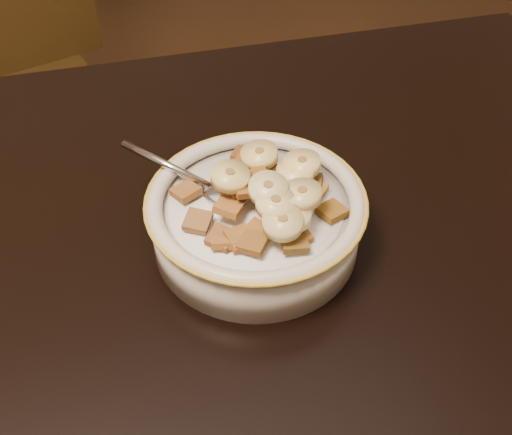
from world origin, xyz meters
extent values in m
cylinder|color=silver|center=(0.28, 0.11, 0.77)|extent=(0.17, 0.17, 0.04)
cylinder|color=white|center=(0.28, 0.11, 0.79)|extent=(0.14, 0.14, 0.00)
ellipsoid|color=silver|center=(0.25, 0.13, 0.80)|extent=(0.05, 0.05, 0.01)
cube|color=brown|center=(0.27, 0.14, 0.81)|extent=(0.03, 0.03, 0.01)
cube|color=#936030|center=(0.26, 0.13, 0.81)|extent=(0.03, 0.03, 0.01)
cube|color=brown|center=(0.25, 0.08, 0.80)|extent=(0.02, 0.03, 0.01)
cube|color=brown|center=(0.29, 0.06, 0.80)|extent=(0.02, 0.02, 0.01)
cube|color=brown|center=(0.29, 0.09, 0.81)|extent=(0.03, 0.03, 0.01)
cube|color=brown|center=(0.22, 0.10, 0.80)|extent=(0.03, 0.03, 0.01)
cube|color=brown|center=(0.26, 0.07, 0.80)|extent=(0.03, 0.03, 0.01)
cube|color=olive|center=(0.32, 0.11, 0.80)|extent=(0.03, 0.03, 0.01)
cube|color=#97561C|center=(0.32, 0.14, 0.80)|extent=(0.02, 0.02, 0.01)
cube|color=olive|center=(0.29, 0.15, 0.80)|extent=(0.02, 0.02, 0.01)
cube|color=brown|center=(0.32, 0.12, 0.80)|extent=(0.03, 0.03, 0.01)
cube|color=brown|center=(0.32, 0.12, 0.80)|extent=(0.03, 0.03, 0.01)
cube|color=brown|center=(0.26, 0.12, 0.81)|extent=(0.03, 0.03, 0.01)
cube|color=#97622E|center=(0.27, 0.11, 0.82)|extent=(0.02, 0.02, 0.01)
cube|color=brown|center=(0.33, 0.09, 0.80)|extent=(0.03, 0.03, 0.01)
cube|color=brown|center=(0.28, 0.12, 0.82)|extent=(0.03, 0.02, 0.01)
cube|color=brown|center=(0.27, 0.15, 0.81)|extent=(0.03, 0.03, 0.01)
cube|color=#9B5E2B|center=(0.27, 0.12, 0.81)|extent=(0.02, 0.02, 0.01)
cube|color=brown|center=(0.28, 0.17, 0.80)|extent=(0.03, 0.03, 0.01)
cube|color=#986534|center=(0.29, 0.11, 0.81)|extent=(0.03, 0.03, 0.01)
cube|color=#9C5A2F|center=(0.25, 0.10, 0.81)|extent=(0.03, 0.03, 0.01)
cube|color=brown|center=(0.28, 0.12, 0.82)|extent=(0.02, 0.02, 0.01)
cube|color=brown|center=(0.24, 0.08, 0.80)|extent=(0.03, 0.03, 0.01)
cube|color=brown|center=(0.29, 0.07, 0.80)|extent=(0.03, 0.03, 0.01)
cube|color=brown|center=(0.24, 0.08, 0.80)|extent=(0.02, 0.02, 0.01)
cube|color=brown|center=(0.28, 0.13, 0.81)|extent=(0.02, 0.02, 0.01)
cube|color=brown|center=(0.27, 0.08, 0.80)|extent=(0.03, 0.03, 0.01)
cube|color=#9C602D|center=(0.22, 0.14, 0.80)|extent=(0.03, 0.03, 0.01)
cylinder|color=#FBEFA1|center=(0.29, 0.08, 0.81)|extent=(0.04, 0.04, 0.02)
cylinder|color=#E1BF75|center=(0.29, 0.15, 0.82)|extent=(0.04, 0.04, 0.01)
cylinder|color=#D9C784|center=(0.28, 0.07, 0.82)|extent=(0.03, 0.03, 0.01)
cylinder|color=#E9D27C|center=(0.29, 0.09, 0.82)|extent=(0.04, 0.04, 0.01)
cylinder|color=#F1E7A0|center=(0.28, 0.09, 0.82)|extent=(0.04, 0.04, 0.01)
cylinder|color=#E4CC76|center=(0.31, 0.09, 0.82)|extent=(0.03, 0.03, 0.01)
cylinder|color=beige|center=(0.28, 0.10, 0.82)|extent=(0.04, 0.04, 0.02)
cylinder|color=#E2CE6D|center=(0.26, 0.12, 0.82)|extent=(0.04, 0.04, 0.01)
cylinder|color=#F7D579|center=(0.32, 0.13, 0.82)|extent=(0.03, 0.03, 0.01)
cylinder|color=#E3C875|center=(0.31, 0.12, 0.81)|extent=(0.04, 0.04, 0.01)
camera|label=1|loc=(0.17, -0.25, 1.15)|focal=45.00mm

